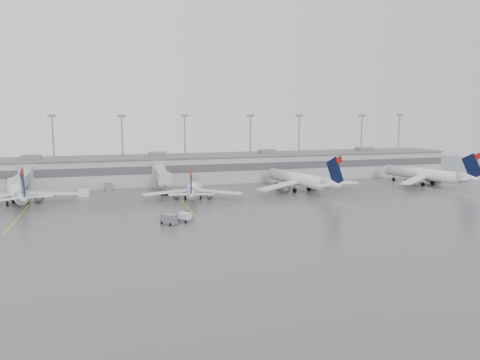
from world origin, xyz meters
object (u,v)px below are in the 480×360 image
object	(u,v)px
jet_mid_left	(193,188)
jet_mid_right	(301,179)
jet_far_left	(17,191)
baggage_tug	(185,218)
jet_far_right	(427,174)

from	to	relation	value
jet_mid_left	jet_mid_right	distance (m)	29.98
jet_far_left	baggage_tug	bearing A→B (deg)	-54.26
jet_mid_right	jet_far_right	bearing A→B (deg)	-13.07
jet_mid_left	baggage_tug	size ratio (longest dim) A/B	8.34
jet_mid_right	jet_far_right	world-z (taller)	jet_mid_right
jet_far_right	baggage_tug	world-z (taller)	jet_far_right
jet_far_right	jet_mid_right	bearing A→B (deg)	162.40
jet_mid_right	jet_mid_left	bearing A→B (deg)	172.21
jet_far_left	jet_far_right	world-z (taller)	jet_far_right
jet_mid_left	jet_mid_right	xyz separation A→B (m)	(29.85, 2.70, 0.68)
jet_mid_right	baggage_tug	bearing A→B (deg)	-156.66
jet_mid_left	jet_far_right	distance (m)	69.60
jet_mid_right	baggage_tug	xyz separation A→B (m)	(-35.79, -26.29, -2.72)
jet_far_left	baggage_tug	size ratio (longest dim) A/B	9.41
jet_mid_left	baggage_tug	distance (m)	24.41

